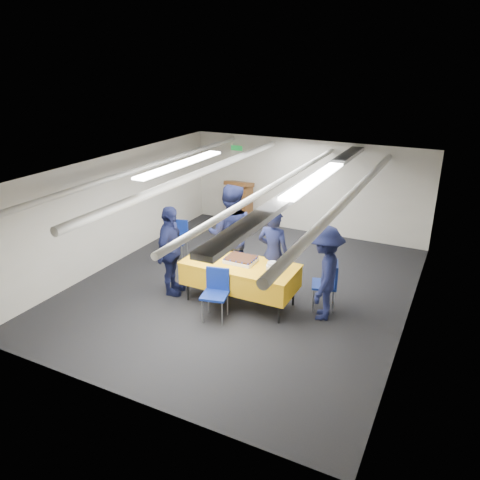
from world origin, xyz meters
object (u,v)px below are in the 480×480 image
object	(u,v)px
sheet_cake	(241,259)
sailor_d	(324,273)
sailor_b	(231,235)
chair_left	(178,236)
sailor_a	(273,254)
sailor_c	(171,251)
podium	(240,204)
chair_near	(216,289)
chair_right	(329,281)
serving_table	(240,274)

from	to	relation	value
sheet_cake	sailor_d	world-z (taller)	sailor_d
sailor_b	sailor_d	distance (m)	2.07
chair_left	sailor_a	size ratio (longest dim) A/B	0.52
sailor_a	sailor_c	size ratio (longest dim) A/B	0.99
podium	sailor_a	xyz separation A→B (m)	(2.24, -3.12, 0.23)
sailor_a	sailor_c	distance (m)	1.87
chair_near	chair_right	bearing A→B (deg)	34.97
sheet_cake	podium	distance (m)	3.98
chair_right	chair_left	xyz separation A→B (m)	(-3.55, 0.64, 0.00)
sheet_cake	podium	size ratio (longest dim) A/B	0.43
sailor_c	chair_left	bearing A→B (deg)	17.08
podium	sailor_d	world-z (taller)	sailor_d
sheet_cake	chair_near	size ratio (longest dim) A/B	0.61
podium	chair_near	world-z (taller)	podium
podium	sailor_c	world-z (taller)	sailor_c
chair_near	sailor_c	distance (m)	1.27
podium	sailor_d	size ratio (longest dim) A/B	0.77
sailor_d	sheet_cake	bearing A→B (deg)	-95.50
chair_right	sailor_c	world-z (taller)	sailor_c
serving_table	podium	bearing A→B (deg)	116.67
serving_table	sailor_a	world-z (taller)	sailor_a
serving_table	chair_left	distance (m)	2.38
chair_left	sailor_c	world-z (taller)	sailor_c
sailor_d	podium	bearing A→B (deg)	-146.14
sailor_d	chair_near	bearing A→B (deg)	-73.29
chair_near	sailor_b	size ratio (longest dim) A/B	0.44
chair_left	sailor_b	xyz separation A→B (m)	(1.54, -0.47, 0.45)
sailor_c	serving_table	bearing A→B (deg)	-92.81
chair_near	sailor_c	size ratio (longest dim) A/B	0.51
chair_left	sailor_b	size ratio (longest dim) A/B	0.44
chair_right	chair_left	distance (m)	3.61
sailor_c	sailor_a	bearing A→B (deg)	-79.81
chair_near	sailor_b	bearing A→B (deg)	107.21
chair_right	chair_left	size ratio (longest dim) A/B	1.00
chair_right	sailor_b	world-z (taller)	sailor_b
podium	serving_table	bearing A→B (deg)	-63.33
sailor_a	sailor_d	bearing A→B (deg)	167.79
serving_table	chair_left	xyz separation A→B (m)	(-2.08, 1.16, -0.03)
chair_right	sailor_a	xyz separation A→B (m)	(-1.05, -0.02, 0.31)
sheet_cake	sailor_c	world-z (taller)	sailor_c
sheet_cake	sailor_a	world-z (taller)	sailor_a
podium	chair_near	distance (m)	4.55
chair_right	sailor_d	size ratio (longest dim) A/B	0.53
podium	chair_left	xyz separation A→B (m)	(-0.27, -2.46, -0.08)
sheet_cake	chair_near	bearing A→B (deg)	-99.98
chair_near	sailor_d	xyz separation A→B (m)	(1.60, 0.80, 0.28)
podium	sailor_d	distance (m)	4.75
serving_table	chair_right	bearing A→B (deg)	19.37
chair_left	sailor_a	bearing A→B (deg)	-14.80
serving_table	sailor_c	size ratio (longest dim) A/B	1.19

